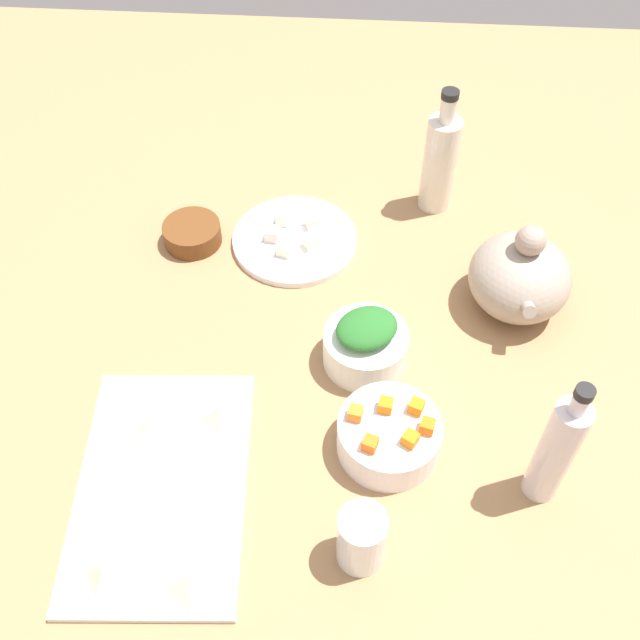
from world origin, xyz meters
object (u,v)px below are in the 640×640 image
object	(u,v)px
bowl_carrots	(389,436)
bottle_0	(440,161)
teapot	(520,276)
cutting_board	(162,486)
bowl_greens	(365,348)
bottle_1	(556,450)
bowl_small_side	(192,233)
plate_tofu	(295,240)
drinking_glass_0	(361,539)

from	to	relation	value
bowl_carrots	bottle_0	bearing A→B (deg)	171.34
bottle_0	teapot	bearing A→B (deg)	27.26
cutting_board	teapot	xyz separation A→B (cm)	(-35.15, 48.23, 5.64)
cutting_board	bowl_greens	xyz separation A→B (cm)	(-22.46, 25.45, 2.43)
bottle_1	teapot	bearing A→B (deg)	-179.29
bowl_small_side	bottle_1	distance (cm)	67.89
cutting_board	bottle_1	distance (cm)	49.61
bowl_greens	bottle_0	bearing A→B (deg)	162.50
bowl_greens	bowl_small_side	size ratio (longest dim) A/B	1.28
plate_tofu	bowl_small_side	size ratio (longest dim) A/B	2.17
drinking_glass_0	cutting_board	bearing A→B (deg)	-105.40
bottle_0	drinking_glass_0	distance (cm)	65.93
plate_tofu	teapot	size ratio (longest dim) A/B	1.19
bowl_carrots	drinking_glass_0	size ratio (longest dim) A/B	1.47
cutting_board	plate_tofu	xyz separation A→B (cm)	(-46.23, 12.99, 0.10)
bowl_greens	bowl_small_side	world-z (taller)	bowl_greens
plate_tofu	bottle_1	distance (cm)	56.45
bottle_0	bottle_1	bearing A→B (deg)	12.49
plate_tofu	drinking_glass_0	bearing A→B (deg)	13.53
bottle_1	bowl_greens	bearing A→B (deg)	-129.43
plate_tofu	bottle_0	world-z (taller)	bottle_0
bowl_greens	bottle_1	xyz separation A→B (cm)	(19.05, 23.17, 6.79)
bowl_greens	bottle_1	world-z (taller)	bottle_1
drinking_glass_0	bottle_0	bearing A→B (deg)	170.59
plate_tofu	bowl_carrots	size ratio (longest dim) A/B	1.52
bowl_small_side	drinking_glass_0	world-z (taller)	drinking_glass_0
plate_tofu	bottle_0	xyz separation A→B (cm)	(-11.54, 23.59, 8.75)
drinking_glass_0	bowl_greens	bearing A→B (deg)	-179.27
bowl_small_side	bottle_0	world-z (taller)	bottle_0
bowl_carrots	drinking_glass_0	world-z (taller)	drinking_glass_0
bottle_0	bowl_greens	bearing A→B (deg)	-17.50
teapot	bowl_carrots	bearing A→B (deg)	-35.40
teapot	bottle_1	world-z (taller)	bottle_1
cutting_board	plate_tofu	distance (cm)	48.02
bowl_greens	drinking_glass_0	distance (cm)	29.63
bottle_1	plate_tofu	bearing A→B (deg)	-140.24
bowl_greens	teapot	world-z (taller)	teapot
bottle_0	drinking_glass_0	world-z (taller)	bottle_0
bowl_small_side	bottle_0	bearing A→B (deg)	106.92
bottle_1	drinking_glass_0	bearing A→B (deg)	-65.22
cutting_board	bottle_1	xyz separation A→B (cm)	(-3.41, 48.62, 9.23)
plate_tofu	bowl_greens	distance (cm)	26.93
bowl_greens	bowl_small_side	xyz separation A→B (cm)	(-22.91, -29.60, -1.15)
bowl_greens	bottle_1	distance (cm)	30.76
drinking_glass_0	bowl_small_side	bearing A→B (deg)	-150.27
bottle_0	bottle_1	world-z (taller)	bottle_0
bowl_greens	drinking_glass_0	bearing A→B (deg)	0.73
bowl_carrots	teapot	bearing A→B (deg)	144.60
bowl_small_side	bottle_0	distance (cm)	43.24
plate_tofu	bowl_greens	xyz separation A→B (cm)	(23.77, 12.46, 2.33)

